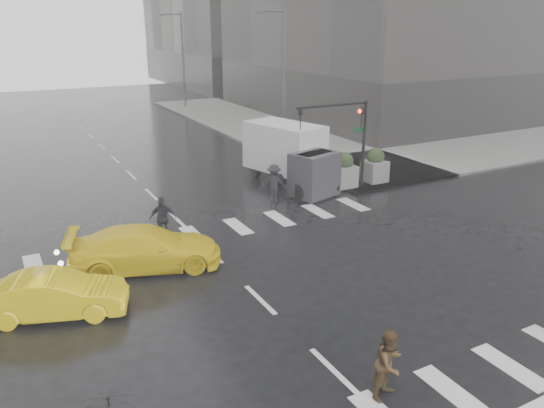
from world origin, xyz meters
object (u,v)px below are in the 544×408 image
pedestrian_brown (390,364)px  taxi_mid (55,295)px  box_truck (292,154)px  traffic_signal_pole (348,128)px

pedestrian_brown → taxi_mid: (-6.25, 7.36, -0.19)m
box_truck → pedestrian_brown: bearing=-128.1°
taxi_mid → box_truck: size_ratio=0.68×
pedestrian_brown → box_truck: 16.69m
taxi_mid → box_truck: box_truck is taller
pedestrian_brown → traffic_signal_pole: bearing=38.8°
traffic_signal_pole → box_truck: traffic_signal_pole is taller
traffic_signal_pole → box_truck: bearing=135.0°
traffic_signal_pole → pedestrian_brown: traffic_signal_pole is taller
pedestrian_brown → box_truck: bearing=48.4°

